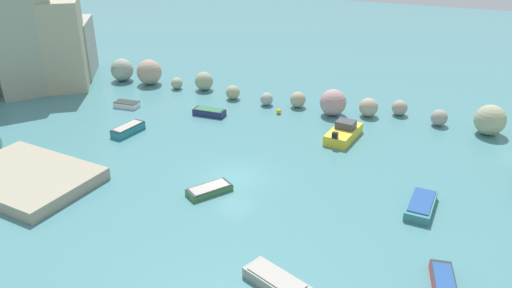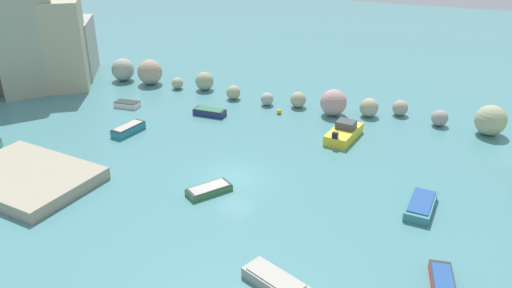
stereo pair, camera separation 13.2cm
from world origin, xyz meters
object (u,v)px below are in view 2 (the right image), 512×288
object	(u,v)px
channel_buoy	(279,112)
moored_boat_4	(209,189)
moored_boat_5	(444,288)
moored_boat_6	(210,112)
moored_boat_2	(128,129)
moored_boat_3	(127,104)
moored_boat_8	(276,282)
stone_dock	(25,177)
moored_boat_0	(344,133)
moored_boat_1	(421,205)

from	to	relation	value
channel_buoy	moored_boat_4	bearing A→B (deg)	-87.69
moored_boat_5	moored_boat_6	distance (m)	28.01
moored_boat_2	moored_boat_5	bearing A→B (deg)	-102.67
moored_boat_3	moored_boat_8	size ratio (longest dim) A/B	0.63
stone_dock	channel_buoy	bearing A→B (deg)	57.95
channel_buoy	moored_boat_5	distance (m)	25.67
channel_buoy	moored_boat_5	size ratio (longest dim) A/B	0.12
stone_dock	moored_boat_8	xyz separation A→B (m)	(20.46, -3.24, -0.10)
moored_boat_4	moored_boat_6	world-z (taller)	moored_boat_6
moored_boat_3	moored_boat_4	size ratio (longest dim) A/B	0.75
stone_dock	moored_boat_3	size ratio (longest dim) A/B	3.91
moored_boat_0	moored_boat_4	distance (m)	14.04
moored_boat_1	moored_boat_3	world-z (taller)	moored_boat_1
moored_boat_5	moored_boat_3	bearing A→B (deg)	-127.27
stone_dock	moored_boat_3	world-z (taller)	stone_dock
moored_boat_0	moored_boat_2	world-z (taller)	moored_boat_0
moored_boat_0	moored_boat_8	world-z (taller)	moored_boat_0
moored_boat_0	moored_boat_3	bearing A→B (deg)	99.88
channel_buoy	moored_boat_2	bearing A→B (deg)	-138.70
moored_boat_0	stone_dock	bearing A→B (deg)	137.58
moored_boat_2	channel_buoy	bearing A→B (deg)	-40.25
stone_dock	moored_boat_4	size ratio (longest dim) A/B	2.93
stone_dock	moored_boat_5	world-z (taller)	stone_dock
moored_boat_0	moored_boat_4	xyz separation A→B (m)	(-6.45, -12.47, -0.29)
moored_boat_1	moored_boat_4	distance (m)	14.21
moored_boat_0	moored_boat_3	world-z (taller)	moored_boat_0
moored_boat_2	moored_boat_1	bearing A→B (deg)	-87.99
moored_boat_1	moored_boat_5	size ratio (longest dim) A/B	0.96
moored_boat_5	moored_boat_6	size ratio (longest dim) A/B	1.30
moored_boat_1	moored_boat_2	size ratio (longest dim) A/B	1.17
moored_boat_6	moored_boat_8	world-z (taller)	moored_boat_8
stone_dock	channel_buoy	size ratio (longest dim) A/B	19.49
moored_boat_2	moored_boat_4	distance (m)	12.90
moored_boat_3	moored_boat_6	bearing A→B (deg)	-176.92
moored_boat_3	moored_boat_5	world-z (taller)	moored_boat_3
moored_boat_1	moored_boat_8	distance (m)	12.21
moored_boat_4	moored_boat_8	world-z (taller)	moored_boat_8
moored_boat_4	moored_boat_5	xyz separation A→B (m)	(15.73, -4.15, 0.04)
moored_boat_1	moored_boat_8	xyz separation A→B (m)	(-6.15, -10.55, -0.01)
moored_boat_4	moored_boat_6	bearing A→B (deg)	61.30
moored_boat_1	moored_boat_5	distance (m)	7.85
moored_boat_1	moored_boat_2	xyz separation A→B (m)	(-25.05, 2.83, 0.04)
stone_dock	moored_boat_2	world-z (taller)	stone_dock
moored_boat_4	moored_boat_5	distance (m)	16.27
moored_boat_1	moored_boat_3	xyz separation A→B (m)	(-28.97, 8.05, -0.05)
moored_boat_6	moored_boat_1	bearing A→B (deg)	-26.12
channel_buoy	moored_boat_4	world-z (taller)	channel_buoy
moored_boat_4	moored_boat_5	size ratio (longest dim) A/B	0.82
stone_dock	moored_boat_0	distance (m)	25.27
channel_buoy	moored_boat_0	bearing A→B (deg)	-24.00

